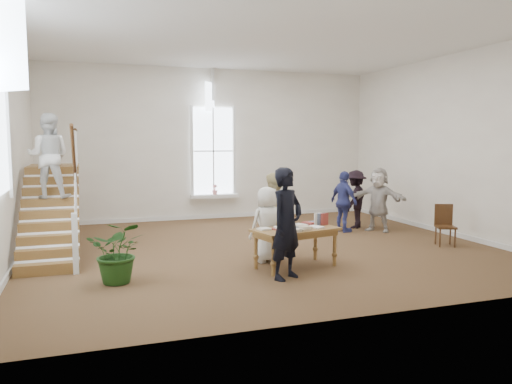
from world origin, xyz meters
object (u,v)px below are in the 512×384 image
object	(u,v)px
person_yellow	(273,214)
side_chair	(445,223)
woman_cluster_b	(356,199)
woman_cluster_c	(378,200)
library_table	(296,233)
police_officer	(287,224)
woman_cluster_a	(344,202)
floor_plant	(119,252)
elderly_woman	(267,224)

from	to	relation	value
person_yellow	side_chair	world-z (taller)	person_yellow
woman_cluster_b	woman_cluster_c	distance (m)	0.72
library_table	police_officer	world-z (taller)	police_officer
woman_cluster_a	woman_cluster_b	bearing A→B (deg)	-65.59
side_chair	woman_cluster_b	bearing A→B (deg)	128.55
person_yellow	side_chair	xyz separation A→B (m)	(4.04, -0.35, -0.34)
person_yellow	side_chair	size ratio (longest dim) A/B	1.84
woman_cluster_c	person_yellow	bearing A→B (deg)	-103.21
police_officer	person_yellow	size ratio (longest dim) A/B	1.12
woman_cluster_c	floor_plant	world-z (taller)	woman_cluster_c
elderly_woman	floor_plant	bearing A→B (deg)	0.92
woman_cluster_b	side_chair	distance (m)	2.78
woman_cluster_a	floor_plant	distance (m)	6.53
side_chair	woman_cluster_c	bearing A→B (deg)	125.56
woman_cluster_b	woman_cluster_c	size ratio (longest dim) A/B	0.94
police_officer	library_table	bearing A→B (deg)	25.05
woman_cluster_a	side_chair	bearing A→B (deg)	-160.64
police_officer	floor_plant	distance (m)	2.86
woman_cluster_a	woman_cluster_b	xyz separation A→B (m)	(0.60, 0.45, -0.01)
police_officer	woman_cluster_a	xyz separation A→B (m)	(3.07, 3.60, -0.17)
woman_cluster_a	woman_cluster_c	world-z (taller)	woman_cluster_c
library_table	floor_plant	bearing A→B (deg)	167.49
elderly_woman	woman_cluster_b	bearing A→B (deg)	-152.69
elderly_woman	police_officer	bearing A→B (deg)	74.59
floor_plant	elderly_woman	bearing A→B (deg)	11.75
library_table	woman_cluster_b	size ratio (longest dim) A/B	1.09
library_table	floor_plant	xyz separation A→B (m)	(-3.20, 0.01, -0.13)
police_officer	woman_cluster_b	world-z (taller)	police_officer
person_yellow	woman_cluster_c	size ratio (longest dim) A/B	1.03
woman_cluster_a	floor_plant	world-z (taller)	woman_cluster_a
woman_cluster_c	elderly_woman	bearing A→B (deg)	-98.97
library_table	elderly_woman	size ratio (longest dim) A/B	1.16
woman_cluster_c	floor_plant	distance (m)	7.27
woman_cluster_c	floor_plant	xyz separation A→B (m)	(-6.72, -2.75, -0.31)
library_table	woman_cluster_b	bearing A→B (deg)	34.21
library_table	woman_cluster_c	world-z (taller)	woman_cluster_c
elderly_woman	side_chair	size ratio (longest dim) A/B	1.59
elderly_woman	library_table	bearing A→B (deg)	108.88
library_table	floor_plant	world-z (taller)	floor_plant
woman_cluster_a	elderly_woman	bearing A→B (deg)	115.93
elderly_woman	woman_cluster_a	distance (m)	3.79
elderly_woman	woman_cluster_a	size ratio (longest dim) A/B	0.94
person_yellow	library_table	bearing A→B (deg)	61.70
elderly_woman	woman_cluster_a	bearing A→B (deg)	-152.43
woman_cluster_b	police_officer	bearing A→B (deg)	6.08
woman_cluster_a	side_chair	xyz separation A→B (m)	(1.37, -2.21, -0.28)
police_officer	woman_cluster_c	xyz separation A→B (m)	(3.97, 3.40, -0.13)
elderly_woman	person_yellow	size ratio (longest dim) A/B	0.86
person_yellow	floor_plant	bearing A→B (deg)	-11.45
woman_cluster_b	woman_cluster_c	bearing A→B (deg)	73.01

